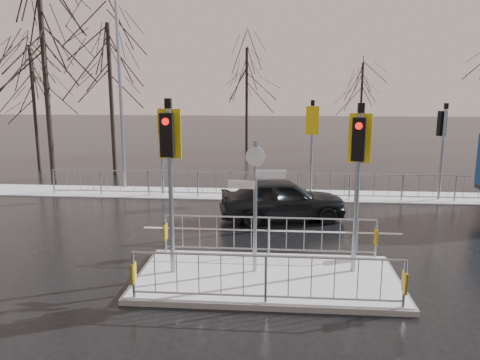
{
  "coord_description": "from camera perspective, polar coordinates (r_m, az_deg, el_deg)",
  "views": [
    {
      "loc": [
        0.21,
        -10.12,
        4.42
      ],
      "look_at": [
        -0.86,
        2.78,
        1.8
      ],
      "focal_mm": 35.0,
      "sensor_mm": 36.0,
      "label": 1
    }
  ],
  "objects": [
    {
      "name": "car_far_lane",
      "position": [
        15.65,
        5.21,
        -2.32
      ],
      "size": [
        4.41,
        2.47,
        1.42
      ],
      "primitive_type": "imported",
      "rotation": [
        0.0,
        0.0,
        1.77
      ],
      "color": "black",
      "rests_on": "ground"
    },
    {
      "name": "tree_far_b",
      "position": [
        34.61,
        14.63,
        10.69
      ],
      "size": [
        3.25,
        3.25,
        6.14
      ],
      "color": "black",
      "rests_on": "ground"
    },
    {
      "name": "tree_near_c",
      "position": [
        26.82,
        -23.98,
        10.66
      ],
      "size": [
        3.5,
        3.5,
        6.61
      ],
      "color": "black",
      "rests_on": "ground"
    },
    {
      "name": "snow_verge",
      "position": [
        19.23,
        3.99,
        -1.81
      ],
      "size": [
        30.0,
        2.0,
        0.04
      ],
      "primitive_type": "cube",
      "color": "white",
      "rests_on": "ground"
    },
    {
      "name": "tree_near_a",
      "position": [
        23.74,
        -22.87,
        14.67
      ],
      "size": [
        4.75,
        4.75,
        8.97
      ],
      "color": "black",
      "rests_on": "ground"
    },
    {
      "name": "traffic_island",
      "position": [
        10.91,
        3.3,
        -10.26
      ],
      "size": [
        6.0,
        3.04,
        4.15
      ],
      "color": "slate",
      "rests_on": "ground"
    },
    {
      "name": "ground",
      "position": [
        11.05,
        3.33,
        -12.17
      ],
      "size": [
        120.0,
        120.0,
        0.0
      ],
      "primitive_type": "plane",
      "color": "black",
      "rests_on": "ground"
    },
    {
      "name": "far_kerb_fixtures",
      "position": [
        18.53,
        4.92,
        0.83
      ],
      "size": [
        18.0,
        0.65,
        3.83
      ],
      "color": "gray",
      "rests_on": "ground"
    },
    {
      "name": "tree_near_b",
      "position": [
        24.07,
        -15.59,
        12.77
      ],
      "size": [
        4.0,
        4.0,
        7.55
      ],
      "color": "black",
      "rests_on": "ground"
    },
    {
      "name": "tree_far_a",
      "position": [
        32.2,
        0.82,
        12.17
      ],
      "size": [
        3.75,
        3.75,
        7.08
      ],
      "color": "black",
      "rests_on": "ground"
    },
    {
      "name": "lane_markings",
      "position": [
        10.74,
        3.29,
        -12.86
      ],
      "size": [
        8.0,
        11.38,
        0.01
      ],
      "color": "silver",
      "rests_on": "ground"
    },
    {
      "name": "street_lamp_left",
      "position": [
        20.71,
        -14.24,
        11.3
      ],
      "size": [
        1.25,
        0.18,
        8.2
      ],
      "color": "gray",
      "rests_on": "ground"
    }
  ]
}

